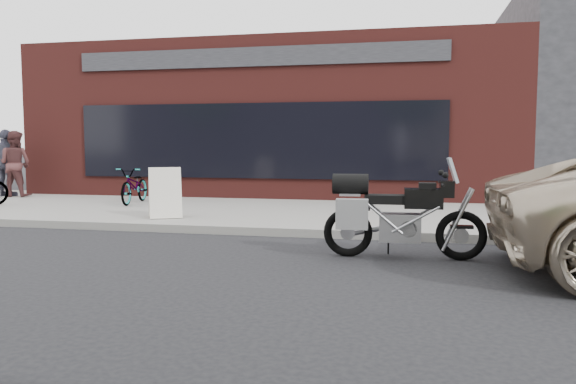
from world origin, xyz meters
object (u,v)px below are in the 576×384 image
object	(u,v)px
motorcycle	(393,215)
cafe_patron_right	(7,163)
cafe_patron_left	(15,164)
sandwich_sign	(165,192)
bicycle_front	(135,185)

from	to	relation	value
motorcycle	cafe_patron_right	bearing A→B (deg)	150.44
cafe_patron_left	cafe_patron_right	distance (m)	0.32
sandwich_sign	cafe_patron_right	size ratio (longest dim) A/B	0.54
motorcycle	bicycle_front	xyz separation A→B (m)	(-6.43, 4.67, -0.03)
sandwich_sign	cafe_patron_left	distance (m)	6.75
bicycle_front	sandwich_sign	size ratio (longest dim) A/B	1.68
bicycle_front	cafe_patron_left	size ratio (longest dim) A/B	0.92
motorcycle	sandwich_sign	xyz separation A→B (m)	(-4.58, 2.39, 0.03)
cafe_patron_left	cafe_patron_right	world-z (taller)	cafe_patron_right
sandwich_sign	cafe_patron_right	bearing A→B (deg)	124.59
cafe_patron_left	bicycle_front	bearing A→B (deg)	164.33
cafe_patron_left	cafe_patron_right	bearing A→B (deg)	-13.95
sandwich_sign	cafe_patron_right	xyz separation A→B (m)	(-6.26, 3.24, 0.43)
bicycle_front	cafe_patron_left	bearing A→B (deg)	159.78
cafe_patron_right	bicycle_front	bearing A→B (deg)	176.27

